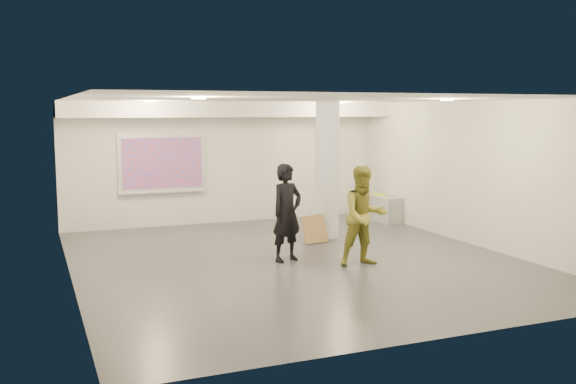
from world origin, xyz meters
name	(u,v)px	position (x,y,z in m)	size (l,w,h in m)	color
floor	(296,260)	(0.00, 0.00, 0.00)	(8.00, 9.00, 0.01)	#36383D
ceiling	(296,99)	(0.00, 0.00, 3.00)	(8.00, 9.00, 0.01)	white
wall_back	(226,163)	(0.00, 4.50, 1.50)	(8.00, 0.01, 3.00)	silver
wall_front	(441,219)	(0.00, -4.50, 1.50)	(8.00, 0.01, 3.00)	silver
wall_left	(68,191)	(-4.00, 0.00, 1.50)	(0.01, 9.00, 3.00)	silver
wall_right	(473,173)	(4.00, 0.00, 1.50)	(0.01, 9.00, 3.00)	silver
soffit_band	(232,109)	(0.00, 3.95, 2.82)	(8.00, 1.10, 0.36)	white
downlight_nw	(150,101)	(-2.20, 2.50, 2.98)	(0.22, 0.22, 0.02)	#FFEE94
downlight_ne	(342,102)	(2.20, 2.50, 2.98)	(0.22, 0.22, 0.02)	#FFEE94
downlight_sw	(199,98)	(-2.20, -1.50, 2.98)	(0.22, 0.22, 0.02)	#FFEE94
downlight_se	(447,100)	(2.20, -1.50, 2.98)	(0.22, 0.22, 0.02)	#FFEE94
column	(327,170)	(1.50, 1.80, 1.50)	(0.52, 0.52, 3.00)	silver
projection_screen	(162,164)	(-1.60, 4.45, 1.53)	(2.10, 0.13, 1.42)	silver
credenza	(384,209)	(3.72, 3.11, 0.32)	(0.46, 1.10, 0.64)	gray
postit_pad	(379,194)	(3.72, 3.36, 0.66)	(0.25, 0.34, 0.03)	#DFF522
cardboard_back	(317,228)	(1.16, 1.55, 0.28)	(0.52, 0.05, 0.57)	olive
cardboard_front	(315,229)	(1.00, 1.35, 0.29)	(0.53, 0.05, 0.59)	olive
woman	(287,213)	(-0.17, 0.04, 0.91)	(0.67, 0.44, 1.82)	black
man	(364,216)	(1.00, -0.79, 0.91)	(0.88, 0.69, 1.81)	olive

